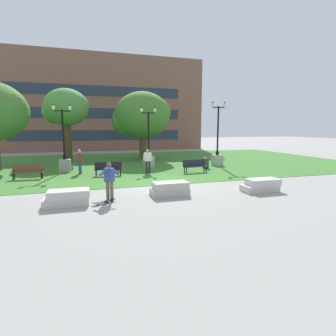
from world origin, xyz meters
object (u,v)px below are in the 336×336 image
at_px(lamp_post_right, 149,155).
at_px(concrete_block_center, 68,198).
at_px(trash_bin, 206,162).
at_px(park_bench_near_right, 28,171).
at_px(person_bystander_far_lawn, 80,160).
at_px(concrete_block_right, 261,185).
at_px(person_skateboarder, 109,179).
at_px(lamp_post_left, 65,158).
at_px(skateboard, 104,202).
at_px(park_bench_near_left, 195,165).
at_px(concrete_block_left, 170,189).
at_px(person_bystander_near_lawn, 148,160).
at_px(lamp_post_center, 217,153).
at_px(park_bench_far_left, 108,168).

bearing_deg(lamp_post_right, concrete_block_center, -120.37).
relative_size(lamp_post_right, trash_bin, 5.08).
height_order(park_bench_near_right, person_bystander_far_lawn, person_bystander_far_lawn).
bearing_deg(concrete_block_right, person_skateboarder, 176.60).
bearing_deg(concrete_block_center, park_bench_near_right, 112.67).
relative_size(park_bench_near_right, lamp_post_left, 0.37).
distance_m(skateboard, park_bench_near_left, 9.18).
distance_m(concrete_block_left, person_bystander_near_lawn, 6.33).
bearing_deg(park_bench_near_right, skateboard, -58.51).
height_order(lamp_post_center, person_bystander_far_lawn, lamp_post_center).
bearing_deg(park_bench_far_left, person_bystander_far_lawn, 144.57).
bearing_deg(trash_bin, park_bench_far_left, -171.80).
height_order(person_bystander_near_lawn, person_bystander_far_lawn, same).
relative_size(concrete_block_left, park_bench_near_right, 0.99).
height_order(concrete_block_center, person_bystander_near_lawn, person_bystander_near_lawn).
bearing_deg(trash_bin, park_bench_near_left, -135.44).
distance_m(concrete_block_center, park_bench_near_right, 7.26).
xyz_separation_m(concrete_block_center, lamp_post_right, (5.62, 9.59, 0.71)).
bearing_deg(park_bench_far_left, skateboard, -95.73).
bearing_deg(skateboard, person_skateboarder, 56.55).
relative_size(concrete_block_left, lamp_post_right, 0.37).
bearing_deg(park_bench_near_left, trash_bin, 44.56).
bearing_deg(person_bystander_near_lawn, concrete_block_center, -126.43).
bearing_deg(lamp_post_left, person_skateboarder, -74.06).
bearing_deg(lamp_post_left, concrete_block_center, -84.94).
height_order(skateboard, park_bench_near_right, park_bench_near_right).
xyz_separation_m(concrete_block_center, park_bench_near_left, (8.20, 5.97, 0.23)).
bearing_deg(park_bench_near_left, concrete_block_center, -143.96).
bearing_deg(concrete_block_center, skateboard, -9.76).
height_order(person_skateboarder, park_bench_far_left, person_skateboarder).
height_order(concrete_block_left, park_bench_near_left, park_bench_near_left).
relative_size(lamp_post_right, lamp_post_left, 1.00).
distance_m(concrete_block_right, skateboard, 7.81).
height_order(lamp_post_left, person_bystander_near_lawn, lamp_post_left).
distance_m(concrete_block_right, person_bystander_near_lawn, 8.18).
xyz_separation_m(lamp_post_left, person_bystander_near_lawn, (5.69, -2.52, -0.03)).
distance_m(skateboard, park_bench_far_left, 6.74).
relative_size(skateboard, lamp_post_right, 0.20).
distance_m(lamp_post_left, trash_bin, 10.75).
distance_m(concrete_block_right, lamp_post_right, 10.52).
relative_size(concrete_block_center, park_bench_far_left, 1.00).
bearing_deg(lamp_post_left, concrete_block_left, -58.53).
height_order(concrete_block_center, person_skateboarder, person_skateboarder).
relative_size(park_bench_near_left, person_bystander_near_lawn, 1.08).
xyz_separation_m(concrete_block_center, person_skateboarder, (1.75, 0.19, 0.67)).
bearing_deg(park_bench_near_right, person_bystander_near_lawn, -0.60).
bearing_deg(skateboard, concrete_block_right, -0.06).
xyz_separation_m(skateboard, person_bystander_near_lawn, (3.43, 6.87, 0.90)).
distance_m(person_skateboarder, lamp_post_right, 10.17).
distance_m(concrete_block_right, lamp_post_center, 9.36).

